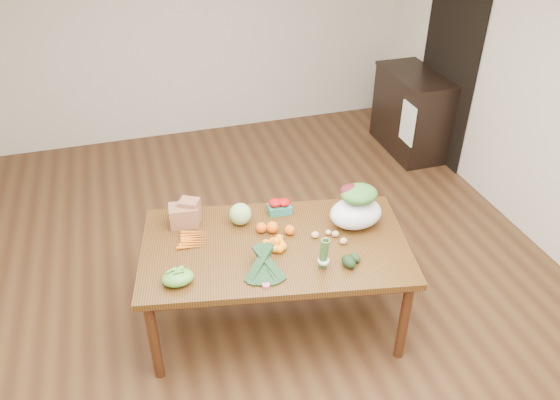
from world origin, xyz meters
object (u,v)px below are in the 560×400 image
object	(u,v)px
dining_table	(275,284)
salad_bag	(356,208)
paper_bag	(184,213)
kale_bunch	(265,267)
asparagus_bundle	(324,253)
cabinet	(411,112)
mandarin_cluster	(276,243)
cabbage	(240,214)

from	to	relation	value
dining_table	salad_bag	distance (m)	0.82
paper_bag	salad_bag	size ratio (longest dim) A/B	0.70
paper_bag	kale_bunch	bearing A→B (deg)	-60.08
paper_bag	asparagus_bundle	size ratio (longest dim) A/B	1.10
dining_table	cabinet	distance (m)	3.21
mandarin_cluster	salad_bag	xyz separation A→B (m)	(0.64, 0.10, 0.10)
dining_table	asparagus_bundle	bearing A→B (deg)	-44.38
mandarin_cluster	salad_bag	bearing A→B (deg)	8.72
cabinet	salad_bag	size ratio (longest dim) A/B	2.62
cabinet	salad_bag	distance (m)	2.79
cabinet	kale_bunch	size ratio (longest dim) A/B	2.55
cabbage	dining_table	bearing A→B (deg)	-61.04
dining_table	cabinet	size ratio (longest dim) A/B	1.83
paper_bag	kale_bunch	world-z (taller)	paper_bag
mandarin_cluster	kale_bunch	size ratio (longest dim) A/B	0.45
dining_table	cabinet	bearing A→B (deg)	55.09
cabbage	asparagus_bundle	xyz separation A→B (m)	(0.41, -0.65, 0.04)
dining_table	paper_bag	xyz separation A→B (m)	(-0.57, 0.42, 0.47)
kale_bunch	asparagus_bundle	world-z (taller)	asparagus_bundle
paper_bag	asparagus_bundle	world-z (taller)	asparagus_bundle
mandarin_cluster	cabinet	bearing A→B (deg)	44.74
kale_bunch	salad_bag	world-z (taller)	salad_bag
asparagus_bundle	kale_bunch	bearing A→B (deg)	-174.39
mandarin_cluster	kale_bunch	world-z (taller)	kale_bunch
dining_table	asparagus_bundle	distance (m)	0.65
dining_table	salad_bag	world-z (taller)	salad_bag
dining_table	kale_bunch	size ratio (longest dim) A/B	4.68
kale_bunch	cabbage	bearing A→B (deg)	102.33
cabinet	asparagus_bundle	size ratio (longest dim) A/B	4.08
asparagus_bundle	cabbage	bearing A→B (deg)	132.95
cabinet	asparagus_bundle	bearing A→B (deg)	-128.75
salad_bag	kale_bunch	bearing A→B (deg)	-156.13
paper_bag	cabinet	bearing A→B (deg)	32.26
kale_bunch	salad_bag	size ratio (longest dim) A/B	1.03
dining_table	salad_bag	bearing A→B (deg)	15.12
dining_table	cabbage	size ratio (longest dim) A/B	11.36
cabinet	mandarin_cluster	xyz separation A→B (m)	(-2.31, -2.29, 0.33)
paper_bag	asparagus_bundle	bearing A→B (deg)	-43.19
paper_bag	cabbage	world-z (taller)	paper_bag
cabinet	kale_bunch	distance (m)	3.55
paper_bag	salad_bag	xyz separation A→B (m)	(1.20, -0.37, 0.05)
cabinet	paper_bag	world-z (taller)	paper_bag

